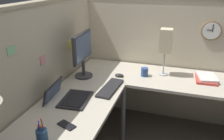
{
  "coord_description": "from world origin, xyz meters",
  "views": [
    {
      "loc": [
        -1.92,
        -0.36,
        1.76
      ],
      "look_at": [
        0.11,
        0.28,
        0.89
      ],
      "focal_mm": 36.13,
      "sensor_mm": 36.0,
      "label": 1
    }
  ],
  "objects_px": {
    "pen_cup": "(42,136)",
    "book_stack": "(206,78)",
    "computer_mouse": "(119,75)",
    "cell_phone": "(67,125)",
    "wall_clock": "(211,31)",
    "laptop": "(66,97)",
    "desk_lamp_paper": "(166,42)",
    "keyboard": "(110,88)",
    "monitor": "(83,52)",
    "coffee_mug": "(144,72)"
  },
  "relations": [
    {
      "from": "laptop",
      "to": "book_stack",
      "type": "bearing_deg",
      "value": -56.47
    },
    {
      "from": "monitor",
      "to": "wall_clock",
      "type": "bearing_deg",
      "value": -65.03
    },
    {
      "from": "keyboard",
      "to": "coffee_mug",
      "type": "bearing_deg",
      "value": -28.41
    },
    {
      "from": "book_stack",
      "to": "laptop",
      "type": "bearing_deg",
      "value": 123.53
    },
    {
      "from": "computer_mouse",
      "to": "coffee_mug",
      "type": "relative_size",
      "value": 1.08
    },
    {
      "from": "pen_cup",
      "to": "cell_phone",
      "type": "bearing_deg",
      "value": -16.99
    },
    {
      "from": "cell_phone",
      "to": "book_stack",
      "type": "relative_size",
      "value": 0.48
    },
    {
      "from": "book_stack",
      "to": "wall_clock",
      "type": "xyz_separation_m",
      "value": [
        0.3,
        -0.0,
        0.46
      ]
    },
    {
      "from": "desk_lamp_paper",
      "to": "cell_phone",
      "type": "bearing_deg",
      "value": 153.88
    },
    {
      "from": "computer_mouse",
      "to": "wall_clock",
      "type": "height_order",
      "value": "wall_clock"
    },
    {
      "from": "keyboard",
      "to": "wall_clock",
      "type": "distance_m",
      "value": 1.33
    },
    {
      "from": "computer_mouse",
      "to": "desk_lamp_paper",
      "type": "relative_size",
      "value": 0.2
    },
    {
      "from": "book_stack",
      "to": "desk_lamp_paper",
      "type": "xyz_separation_m",
      "value": [
        0.01,
        0.47,
        0.36
      ]
    },
    {
      "from": "laptop",
      "to": "desk_lamp_paper",
      "type": "distance_m",
      "value": 1.22
    },
    {
      "from": "laptop",
      "to": "coffee_mug",
      "type": "distance_m",
      "value": 0.95
    },
    {
      "from": "keyboard",
      "to": "coffee_mug",
      "type": "relative_size",
      "value": 4.48
    },
    {
      "from": "monitor",
      "to": "pen_cup",
      "type": "bearing_deg",
      "value": -170.38
    },
    {
      "from": "computer_mouse",
      "to": "coffee_mug",
      "type": "xyz_separation_m",
      "value": [
        0.11,
        -0.27,
        0.03
      ]
    },
    {
      "from": "keyboard",
      "to": "computer_mouse",
      "type": "xyz_separation_m",
      "value": [
        0.32,
        -0.0,
        0.01
      ]
    },
    {
      "from": "keyboard",
      "to": "laptop",
      "type": "bearing_deg",
      "value": 137.6
    },
    {
      "from": "wall_clock",
      "to": "keyboard",
      "type": "bearing_deg",
      "value": 131.11
    },
    {
      "from": "laptop",
      "to": "book_stack",
      "type": "distance_m",
      "value": 1.51
    },
    {
      "from": "monitor",
      "to": "pen_cup",
      "type": "xyz_separation_m",
      "value": [
        -1.1,
        -0.19,
        -0.24
      ]
    },
    {
      "from": "cell_phone",
      "to": "wall_clock",
      "type": "xyz_separation_m",
      "value": [
        1.49,
        -1.06,
        0.48
      ]
    },
    {
      "from": "monitor",
      "to": "laptop",
      "type": "distance_m",
      "value": 0.59
    },
    {
      "from": "laptop",
      "to": "wall_clock",
      "type": "xyz_separation_m",
      "value": [
        1.13,
        -1.26,
        0.46
      ]
    },
    {
      "from": "desk_lamp_paper",
      "to": "wall_clock",
      "type": "xyz_separation_m",
      "value": [
        0.28,
        -0.47,
        0.1
      ]
    },
    {
      "from": "keyboard",
      "to": "cell_phone",
      "type": "height_order",
      "value": "keyboard"
    },
    {
      "from": "monitor",
      "to": "wall_clock",
      "type": "distance_m",
      "value": 1.46
    },
    {
      "from": "computer_mouse",
      "to": "desk_lamp_paper",
      "type": "height_order",
      "value": "desk_lamp_paper"
    },
    {
      "from": "book_stack",
      "to": "monitor",
      "type": "bearing_deg",
      "value": 103.56
    },
    {
      "from": "pen_cup",
      "to": "desk_lamp_paper",
      "type": "distance_m",
      "value": 1.6
    },
    {
      "from": "pen_cup",
      "to": "coffee_mug",
      "type": "height_order",
      "value": "pen_cup"
    },
    {
      "from": "wall_clock",
      "to": "computer_mouse",
      "type": "bearing_deg",
      "value": 118.05
    },
    {
      "from": "pen_cup",
      "to": "wall_clock",
      "type": "height_order",
      "value": "wall_clock"
    },
    {
      "from": "cell_phone",
      "to": "computer_mouse",
      "type": "bearing_deg",
      "value": 12.14
    },
    {
      "from": "laptop",
      "to": "computer_mouse",
      "type": "relative_size",
      "value": 3.94
    },
    {
      "from": "pen_cup",
      "to": "monitor",
      "type": "bearing_deg",
      "value": 9.62
    },
    {
      "from": "monitor",
      "to": "cell_phone",
      "type": "distance_m",
      "value": 0.96
    },
    {
      "from": "book_stack",
      "to": "desk_lamp_paper",
      "type": "relative_size",
      "value": 0.57
    },
    {
      "from": "computer_mouse",
      "to": "desk_lamp_paper",
      "type": "distance_m",
      "value": 0.63
    },
    {
      "from": "keyboard",
      "to": "cell_phone",
      "type": "relative_size",
      "value": 2.99
    },
    {
      "from": "computer_mouse",
      "to": "book_stack",
      "type": "xyz_separation_m",
      "value": [
        0.2,
        -0.93,
        0.0
      ]
    },
    {
      "from": "computer_mouse",
      "to": "cell_phone",
      "type": "height_order",
      "value": "computer_mouse"
    },
    {
      "from": "cell_phone",
      "to": "coffee_mug",
      "type": "bearing_deg",
      "value": -0.13
    },
    {
      "from": "book_stack",
      "to": "computer_mouse",
      "type": "bearing_deg",
      "value": 102.2
    },
    {
      "from": "pen_cup",
      "to": "book_stack",
      "type": "height_order",
      "value": "pen_cup"
    },
    {
      "from": "monitor",
      "to": "keyboard",
      "type": "distance_m",
      "value": 0.51
    },
    {
      "from": "desk_lamp_paper",
      "to": "wall_clock",
      "type": "bearing_deg",
      "value": -58.85
    },
    {
      "from": "keyboard",
      "to": "wall_clock",
      "type": "bearing_deg",
      "value": -45.1
    }
  ]
}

